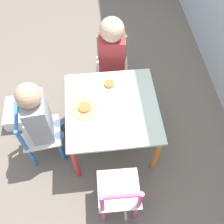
% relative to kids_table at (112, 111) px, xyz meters
% --- Properties ---
extents(ground_plane, '(6.00, 6.00, 0.00)m').
position_rel_kids_table_xyz_m(ground_plane, '(0.00, 0.00, -0.38)').
color(ground_plane, '#6B6056').
extents(kids_table, '(0.62, 0.62, 0.44)m').
position_rel_kids_table_xyz_m(kids_table, '(0.00, 0.00, 0.00)').
color(kids_table, silver).
rests_on(kids_table, ground_plane).
extents(chair_blue, '(0.28, 0.28, 0.51)m').
position_rel_kids_table_xyz_m(chair_blue, '(0.05, -0.53, -0.13)').
color(chair_blue, silver).
rests_on(chair_blue, ground_plane).
extents(chair_green, '(0.29, 0.29, 0.51)m').
position_rel_kids_table_xyz_m(chair_green, '(-0.53, 0.05, -0.13)').
color(chair_green, silver).
rests_on(chair_green, ground_plane).
extents(chair_pink, '(0.27, 0.27, 0.51)m').
position_rel_kids_table_xyz_m(chair_pink, '(0.53, -0.01, -0.13)').
color(chair_pink, silver).
rests_on(chair_pink, ground_plane).
extents(child_front, '(0.21, 0.22, 0.77)m').
position_rel_kids_table_xyz_m(child_front, '(0.05, -0.47, 0.07)').
color(child_front, '#4C608E').
rests_on(child_front, ground_plane).
extents(child_left, '(0.23, 0.21, 0.77)m').
position_rel_kids_table_xyz_m(child_left, '(-0.47, 0.05, 0.09)').
color(child_left, '#38383D').
rests_on(child_left, ground_plane).
extents(plate_front, '(0.18, 0.18, 0.03)m').
position_rel_kids_table_xyz_m(plate_front, '(-0.00, -0.18, 0.07)').
color(plate_front, '#EADB66').
rests_on(plate_front, kids_table).
extents(plate_left, '(0.16, 0.16, 0.03)m').
position_rel_kids_table_xyz_m(plate_left, '(-0.18, 0.00, 0.07)').
color(plate_left, white).
rests_on(plate_left, kids_table).
extents(storage_bin, '(0.27, 0.17, 0.12)m').
position_rel_kids_table_xyz_m(storage_bin, '(-0.27, -0.77, -0.32)').
color(storage_bin, silver).
rests_on(storage_bin, ground_plane).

